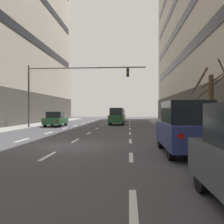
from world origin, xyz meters
TOP-DOWN VIEW (x-y plane):
  - ground_plane at (0.00, 0.00)m, footprint 120.00×120.00m
  - lane_stripe_l1_s4 at (-3.38, 2.00)m, footprint 0.16×2.00m
  - lane_stripe_l1_s5 at (-3.38, 7.00)m, footprint 0.16×2.00m
  - lane_stripe_l1_s6 at (-3.38, 12.00)m, footprint 0.16×2.00m
  - lane_stripe_l1_s7 at (-3.38, 17.00)m, footprint 0.16×2.00m
  - lane_stripe_l1_s8 at (-3.38, 22.00)m, footprint 0.16×2.00m
  - lane_stripe_l1_s9 at (-3.38, 27.00)m, footprint 0.16×2.00m
  - lane_stripe_l1_s10 at (-3.38, 32.00)m, footprint 0.16×2.00m
  - lane_stripe_l2_s3 at (0.00, -3.00)m, footprint 0.16×2.00m
  - lane_stripe_l2_s4 at (0.00, 2.00)m, footprint 0.16×2.00m
  - lane_stripe_l2_s5 at (0.00, 7.00)m, footprint 0.16×2.00m
  - lane_stripe_l2_s6 at (0.00, 12.00)m, footprint 0.16×2.00m
  - lane_stripe_l2_s7 at (0.00, 17.00)m, footprint 0.16×2.00m
  - lane_stripe_l2_s8 at (0.00, 22.00)m, footprint 0.16×2.00m
  - lane_stripe_l2_s9 at (0.00, 27.00)m, footprint 0.16×2.00m
  - lane_stripe_l2_s10 at (0.00, 32.00)m, footprint 0.16×2.00m
  - lane_stripe_l3_s2 at (3.38, -8.00)m, footprint 0.16×2.00m
  - lane_stripe_l3_s3 at (3.38, -3.00)m, footprint 0.16×2.00m
  - lane_stripe_l3_s4 at (3.38, 2.00)m, footprint 0.16×2.00m
  - lane_stripe_l3_s5 at (3.38, 7.00)m, footprint 0.16×2.00m
  - lane_stripe_l3_s6 at (3.38, 12.00)m, footprint 0.16×2.00m
  - lane_stripe_l3_s7 at (3.38, 17.00)m, footprint 0.16×2.00m
  - lane_stripe_l3_s8 at (3.38, 22.00)m, footprint 0.16×2.00m
  - lane_stripe_l3_s9 at (3.38, 27.00)m, footprint 0.16×2.00m
  - lane_stripe_l3_s10 at (3.38, 32.00)m, footprint 0.16×2.00m
  - car_driving_0 at (-5.20, 14.84)m, footprint 2.12×4.69m
  - taxi_driving_1 at (1.76, 26.94)m, footprint 1.81×4.30m
  - car_driving_2 at (1.69, 18.73)m, footprint 1.94×4.56m
  - car_parked_1 at (5.70, -2.06)m, footprint 1.97×4.67m
  - traffic_signal_0 at (-3.20, 11.85)m, footprint 12.23×0.35m
  - street_tree_0 at (7.92, 1.39)m, footprint 2.12×2.12m

SIDE VIEW (x-z plane):
  - ground_plane at x=0.00m, z-range 0.00..0.00m
  - lane_stripe_l1_s4 at x=-3.38m, z-range 0.00..0.01m
  - lane_stripe_l1_s5 at x=-3.38m, z-range 0.00..0.01m
  - lane_stripe_l1_s6 at x=-3.38m, z-range 0.00..0.01m
  - lane_stripe_l1_s7 at x=-3.38m, z-range 0.00..0.01m
  - lane_stripe_l1_s8 at x=-3.38m, z-range 0.00..0.01m
  - lane_stripe_l1_s9 at x=-3.38m, z-range 0.00..0.01m
  - lane_stripe_l1_s10 at x=-3.38m, z-range 0.00..0.01m
  - lane_stripe_l2_s3 at x=0.00m, z-range 0.00..0.01m
  - lane_stripe_l2_s4 at x=0.00m, z-range 0.00..0.01m
  - lane_stripe_l2_s5 at x=0.00m, z-range 0.00..0.01m
  - lane_stripe_l2_s6 at x=0.00m, z-range 0.00..0.01m
  - lane_stripe_l2_s7 at x=0.00m, z-range 0.00..0.01m
  - lane_stripe_l2_s8 at x=0.00m, z-range 0.00..0.01m
  - lane_stripe_l2_s9 at x=0.00m, z-range 0.00..0.01m
  - lane_stripe_l2_s10 at x=0.00m, z-range 0.00..0.01m
  - lane_stripe_l3_s2 at x=3.38m, z-range 0.00..0.01m
  - lane_stripe_l3_s3 at x=3.38m, z-range 0.00..0.01m
  - lane_stripe_l3_s4 at x=3.38m, z-range 0.00..0.01m
  - lane_stripe_l3_s5 at x=3.38m, z-range 0.00..0.01m
  - lane_stripe_l3_s6 at x=3.38m, z-range 0.00..0.01m
  - lane_stripe_l3_s7 at x=3.38m, z-range 0.00..0.01m
  - lane_stripe_l3_s8 at x=3.38m, z-range 0.00..0.01m
  - lane_stripe_l3_s9 at x=3.38m, z-range 0.00..0.01m
  - lane_stripe_l3_s10 at x=3.38m, z-range 0.00..0.01m
  - car_driving_0 at x=-5.20m, z-range -0.01..1.71m
  - taxi_driving_1 at x=1.76m, z-range -0.09..2.16m
  - car_driving_2 at x=1.69m, z-range -0.01..2.19m
  - car_parked_1 at x=5.70m, z-range -0.01..2.25m
  - street_tree_0 at x=7.92m, z-range 0.03..4.47m
  - traffic_signal_0 at x=-3.20m, z-range 1.62..8.03m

